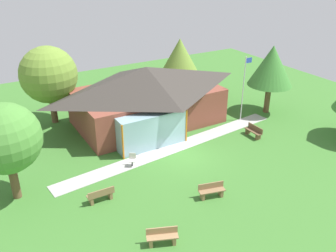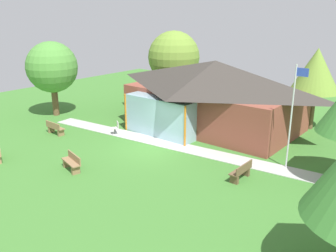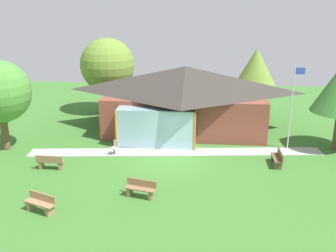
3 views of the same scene
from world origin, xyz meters
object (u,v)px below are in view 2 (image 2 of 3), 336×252
Objects in this scene: flagpole at (292,113)px; bench_mid_right at (241,172)px; tree_behind_pavilion_right at (316,71)px; patio_chair_west at (116,128)px; tree_behind_pavilion_left at (174,57)px; pavilion at (212,93)px; tree_west_hedge at (52,67)px; bench_mid_left at (55,128)px; bench_front_center at (72,163)px.

bench_mid_right is (-1.15, -2.76, -2.53)m from flagpole.
flagpole is at bearing -79.53° from tree_behind_pavilion_right.
flagpole is at bearing -136.58° from patio_chair_west.
tree_behind_pavilion_left is at bearing 50.26° from bench_mid_right.
flagpole reaches higher than pavilion.
tree_west_hedge is at bearing 30.90° from patio_chair_west.
pavilion is at bearing 153.26° from flagpole.
bench_mid_right is 12.74m from bench_mid_left.
pavilion is 2.20× the size of tree_behind_pavilion_right.
tree_west_hedge is at bearing -151.14° from tree_behind_pavilion_right.
patio_chair_west is (3.09, 2.49, 0.01)m from bench_mid_left.
tree_behind_pavilion_left is at bearing 148.84° from pavilion.
flagpole reaches higher than bench_front_center.
bench_mid_left is (-6.99, -7.85, -1.96)m from pavilion.
bench_front_center is 11.38m from tree_west_hedge.
pavilion is 8.59m from bench_mid_right.
bench_mid_left is (-5.49, 2.74, 0.00)m from bench_front_center.
bench_mid_right is 0.96× the size of bench_front_center.
bench_front_center is at bearing -71.25° from tree_behind_pavilion_left.
patio_chair_west is at bearing -74.80° from tree_behind_pavilion_left.
bench_front_center is 1.04× the size of bench_mid_left.
bench_mid_left is 3.96m from patio_chair_west.
tree_behind_pavilion_left is 1.13× the size of tree_behind_pavilion_right.
bench_mid_right is 0.99× the size of bench_mid_left.
pavilion is 10.69m from bench_mid_left.
tree_west_hedge reaches higher than bench_mid_right.
pavilion is 10.88m from bench_front_center.
bench_mid_left is 0.27× the size of tree_west_hedge.
tree_behind_pavilion_right is (16.34, 9.00, 0.26)m from tree_west_hedge.
bench_front_center is (-1.51, -10.59, -1.96)m from pavilion.
bench_mid_right is at bearing -88.83° from tree_behind_pavilion_right.
pavilion is 6.88m from tree_behind_pavilion_right.
bench_mid_right is (5.64, -6.18, -1.96)m from pavilion.
patio_chair_west is at bearing -2.23° from tree_west_hedge.
tree_behind_pavilion_left is 11.85m from tree_behind_pavilion_right.
tree_behind_pavilion_left is 10.03m from tree_west_hedge.
bench_mid_left is 17.47m from tree_behind_pavilion_right.
bench_mid_right is at bearing -3.76° from tree_west_hedge.
bench_mid_left is 1.75× the size of patio_chair_west.
flagpole is 0.95× the size of tree_west_hedge.
bench_front_center is 15.69m from tree_behind_pavilion_left.
bench_mid_left is 0.25× the size of tree_behind_pavilion_left.
pavilion is 13.90× the size of patio_chair_west.
bench_mid_left is at bearing -162.18° from flagpole.
bench_mid_right and bench_mid_left have the same top height.
pavilion is at bearing -31.16° from tree_behind_pavilion_left.
bench_mid_right is at bearing -47.61° from pavilion.
bench_front_center is at bearing -115.55° from tree_behind_pavilion_right.
tree_behind_pavilion_right is (6.94, 14.51, 3.54)m from bench_front_center.
bench_mid_left is (-13.78, -4.43, -2.53)m from flagpole.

